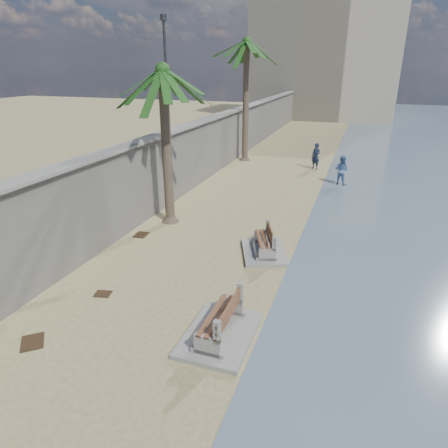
# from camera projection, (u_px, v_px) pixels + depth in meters

# --- Properties ---
(ground_plane) EXTENTS (140.00, 140.00, 0.00)m
(ground_plane) POSITION_uv_depth(u_px,v_px,m) (142.00, 387.00, 8.85)
(ground_plane) COLOR tan
(seawall) EXTENTS (0.45, 70.00, 3.50)m
(seawall) POSITION_uv_depth(u_px,v_px,m) (222.00, 142.00, 27.32)
(seawall) COLOR gray
(seawall) RESTS_ON ground_plane
(wall_cap) EXTENTS (0.80, 70.00, 0.12)m
(wall_cap) POSITION_uv_depth(u_px,v_px,m) (222.00, 115.00, 26.65)
(wall_cap) COLOR gray
(wall_cap) RESTS_ON seawall
(end_building) EXTENTS (18.00, 12.00, 14.00)m
(end_building) POSITION_uv_depth(u_px,v_px,m) (326.00, 62.00, 52.45)
(end_building) COLOR #B7AA93
(end_building) RESTS_ON ground_plane
(bench_near) EXTENTS (1.72, 2.52, 1.05)m
(bench_near) POSITION_uv_depth(u_px,v_px,m) (220.00, 322.00, 10.35)
(bench_near) COLOR gray
(bench_near) RESTS_ON ground_plane
(bench_far) EXTENTS (2.28, 2.71, 0.96)m
(bench_far) POSITION_uv_depth(u_px,v_px,m) (264.00, 243.00, 14.99)
(bench_far) COLOR gray
(bench_far) RESTS_ON ground_plane
(palm_mid) EXTENTS (5.00, 5.00, 7.37)m
(palm_mid) POSITION_uv_depth(u_px,v_px,m) (163.00, 72.00, 15.84)
(palm_mid) COLOR brown
(palm_mid) RESTS_ON ground_plane
(palm_back) EXTENTS (5.00, 5.00, 9.01)m
(palm_back) POSITION_uv_depth(u_px,v_px,m) (247.00, 44.00, 26.96)
(palm_back) COLOR brown
(palm_back) RESTS_ON ground_plane
(streetlight) EXTENTS (0.28, 0.28, 5.12)m
(streetlight) POSITION_uv_depth(u_px,v_px,m) (166.00, 65.00, 18.46)
(streetlight) COLOR #2D2D33
(streetlight) RESTS_ON wall_cap
(person_a) EXTENTS (0.88, 0.79, 2.03)m
(person_a) POSITION_uv_depth(u_px,v_px,m) (316.00, 154.00, 26.97)
(person_a) COLOR #16203C
(person_a) RESTS_ON ground_plane
(person_b) EXTENTS (1.12, 1.00, 1.91)m
(person_b) POSITION_uv_depth(u_px,v_px,m) (342.00, 168.00, 23.54)
(person_b) COLOR #4D6BA0
(person_b) RESTS_ON ground_plane
(debris_b) EXTENTS (0.86, 0.88, 0.03)m
(debris_b) POSITION_uv_depth(u_px,v_px,m) (32.00, 342.00, 10.28)
(debris_b) COLOR #382616
(debris_b) RESTS_ON ground_plane
(debris_c) EXTENTS (0.57, 0.68, 0.03)m
(debris_c) POSITION_uv_depth(u_px,v_px,m) (141.00, 235.00, 16.76)
(debris_c) COLOR #382616
(debris_c) RESTS_ON ground_plane
(debris_d) EXTENTS (0.57, 0.50, 0.03)m
(debris_d) POSITION_uv_depth(u_px,v_px,m) (103.00, 294.00, 12.44)
(debris_d) COLOR #382616
(debris_d) RESTS_ON ground_plane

